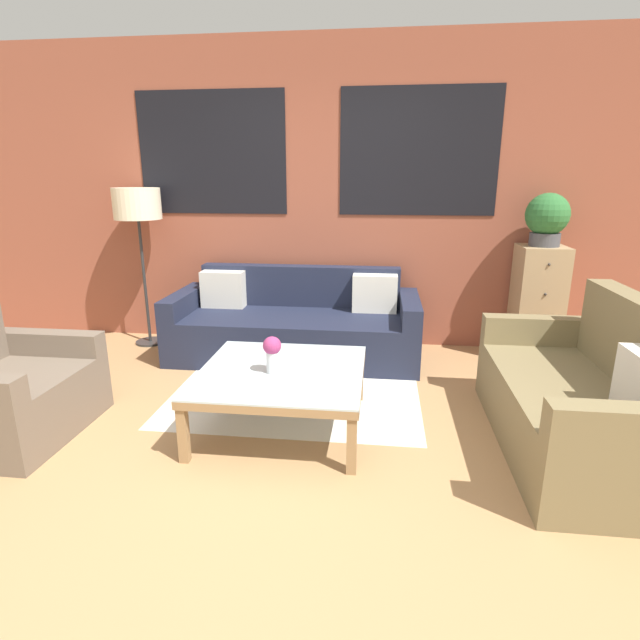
# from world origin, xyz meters

# --- Properties ---
(ground_plane) EXTENTS (16.00, 16.00, 0.00)m
(ground_plane) POSITION_xyz_m (0.00, 0.00, 0.00)
(ground_plane) COLOR #AD7F51
(wall_back_brick) EXTENTS (8.40, 0.09, 2.80)m
(wall_back_brick) POSITION_xyz_m (0.00, 2.44, 1.41)
(wall_back_brick) COLOR brown
(wall_back_brick) RESTS_ON ground_plane
(rug) EXTENTS (1.85, 1.56, 0.00)m
(rug) POSITION_xyz_m (0.04, 1.19, 0.00)
(rug) COLOR silver
(rug) RESTS_ON ground_plane
(couch_dark) EXTENTS (2.20, 0.88, 0.78)m
(couch_dark) POSITION_xyz_m (-0.11, 1.95, 0.28)
(couch_dark) COLOR #1E2338
(couch_dark) RESTS_ON ground_plane
(settee_vintage) EXTENTS (0.80, 1.61, 0.92)m
(settee_vintage) POSITION_xyz_m (1.86, 0.52, 0.31)
(settee_vintage) COLOR olive
(settee_vintage) RESTS_ON ground_plane
(armchair_corner) EXTENTS (0.80, 0.93, 0.84)m
(armchair_corner) POSITION_xyz_m (-1.68, 0.29, 0.28)
(armchair_corner) COLOR #6B5B4C
(armchair_corner) RESTS_ON ground_plane
(coffee_table) EXTENTS (1.04, 1.04, 0.40)m
(coffee_table) POSITION_xyz_m (0.04, 0.58, 0.35)
(coffee_table) COLOR silver
(coffee_table) RESTS_ON ground_plane
(floor_lamp) EXTENTS (0.43, 0.43, 1.49)m
(floor_lamp) POSITION_xyz_m (-1.60, 2.12, 1.30)
(floor_lamp) COLOR #2D2D2D
(floor_lamp) RESTS_ON ground_plane
(drawer_cabinet) EXTENTS (0.39, 0.41, 1.01)m
(drawer_cabinet) POSITION_xyz_m (2.04, 2.16, 0.51)
(drawer_cabinet) COLOR tan
(drawer_cabinet) RESTS_ON ground_plane
(potted_plant) EXTENTS (0.36, 0.36, 0.45)m
(potted_plant) POSITION_xyz_m (2.04, 2.16, 1.25)
(potted_plant) COLOR #47474C
(potted_plant) RESTS_ON drawer_cabinet
(flower_vase) EXTENTS (0.12, 0.12, 0.24)m
(flower_vase) POSITION_xyz_m (-0.01, 0.53, 0.54)
(flower_vase) COLOR silver
(flower_vase) RESTS_ON coffee_table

